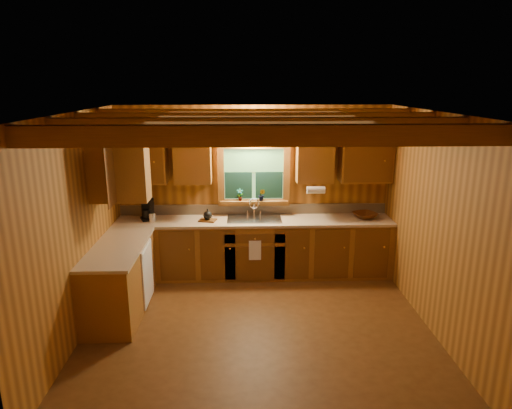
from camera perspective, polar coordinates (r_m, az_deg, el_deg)
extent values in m
plane|color=#593515|center=(5.79, 0.27, -15.12)|extent=(4.20, 4.20, 0.00)
plane|color=brown|center=(5.02, 0.30, 11.48)|extent=(4.20, 4.20, 0.00)
plane|color=brown|center=(7.09, -0.29, 1.93)|extent=(4.20, 0.00, 4.20)
plane|color=brown|center=(3.50, 1.47, -12.39)|extent=(4.20, 0.00, 4.20)
plane|color=brown|center=(5.59, -21.78, -2.81)|extent=(0.00, 3.80, 3.80)
plane|color=brown|center=(5.73, 21.77, -2.39)|extent=(0.00, 3.80, 3.80)
cube|color=brown|center=(3.83, 0.98, 8.70)|extent=(4.20, 0.14, 0.18)
cube|color=brown|center=(4.63, 0.49, 9.81)|extent=(4.20, 0.14, 0.18)
cube|color=brown|center=(5.42, 0.14, 10.59)|extent=(4.20, 0.14, 0.18)
cube|color=brown|center=(6.22, -0.12, 11.17)|extent=(4.20, 0.14, 0.18)
cube|color=brown|center=(7.05, -0.21, -5.56)|extent=(4.20, 0.62, 0.86)
cube|color=brown|center=(6.23, -16.81, -9.11)|extent=(0.62, 1.60, 0.86)
cube|color=tan|center=(6.90, -0.21, -2.06)|extent=(4.20, 0.66, 0.04)
cube|color=tan|center=(6.06, -17.04, -5.23)|extent=(0.64, 1.60, 0.04)
cube|color=tan|center=(7.16, -0.28, -0.60)|extent=(4.20, 0.02, 0.16)
cube|color=white|center=(6.33, -13.53, -8.46)|extent=(0.02, 0.60, 0.80)
cube|color=brown|center=(6.98, -14.41, 5.76)|extent=(0.78, 0.34, 0.78)
cube|color=brown|center=(6.86, -8.00, 5.92)|extent=(0.55, 0.34, 0.78)
cube|color=brown|center=(6.91, 7.44, 6.01)|extent=(0.55, 0.34, 0.78)
cube|color=brown|center=(7.07, 13.72, 5.92)|extent=(0.78, 0.34, 0.78)
cube|color=brown|center=(6.04, -18.63, 4.04)|extent=(0.34, 1.10, 0.78)
cube|color=brown|center=(6.93, -0.29, 7.50)|extent=(1.12, 0.08, 0.10)
cube|color=brown|center=(7.10, -0.28, 0.28)|extent=(1.12, 0.08, 0.10)
cube|color=brown|center=(7.00, -4.47, 3.81)|extent=(0.10, 0.08, 0.80)
cube|color=brown|center=(7.03, 3.88, 3.86)|extent=(0.10, 0.08, 0.80)
cube|color=#3D7A34|center=(7.03, -0.29, 3.90)|extent=(0.92, 0.01, 0.80)
cube|color=#102F27|center=(7.04, -2.23, 2.44)|extent=(0.42, 0.02, 0.42)
cube|color=#102F27|center=(7.06, 1.66, 2.47)|extent=(0.42, 0.02, 0.42)
cylinder|color=black|center=(7.01, -0.28, 4.02)|extent=(0.92, 0.01, 0.01)
cube|color=brown|center=(7.06, -0.27, 0.35)|extent=(1.06, 0.14, 0.04)
cylinder|color=black|center=(6.90, -0.29, 9.39)|extent=(0.08, 0.03, 0.08)
cylinder|color=black|center=(6.84, -1.12, 9.34)|extent=(0.09, 0.17, 0.08)
cylinder|color=black|center=(6.84, 0.57, 9.34)|extent=(0.09, 0.17, 0.08)
sphere|color=#FFE0A5|center=(6.78, -1.63, 8.69)|extent=(0.13, 0.13, 0.13)
sphere|color=#FFE0A5|center=(6.79, 1.10, 8.71)|extent=(0.13, 0.13, 0.13)
cylinder|color=white|center=(6.80, 7.57, 1.83)|extent=(0.27, 0.11, 0.11)
cube|color=white|center=(6.71, -0.13, -5.82)|extent=(0.18, 0.01, 0.30)
cube|color=silver|center=(6.90, -0.22, -1.84)|extent=(0.82, 0.48, 0.02)
cube|color=#262628|center=(6.92, -1.79, -2.36)|extent=(0.34, 0.40, 0.14)
cube|color=#262628|center=(6.93, 1.36, -2.33)|extent=(0.34, 0.40, 0.14)
cylinder|color=silver|center=(7.05, -0.26, -0.59)|extent=(0.04, 0.04, 0.22)
torus|color=silver|center=(6.96, -0.25, 0.14)|extent=(0.16, 0.02, 0.16)
cube|color=black|center=(7.09, -13.54, -1.73)|extent=(0.18, 0.22, 0.03)
cube|color=black|center=(7.11, -13.51, -0.39)|extent=(0.18, 0.08, 0.30)
cube|color=black|center=(6.99, -13.71, 0.44)|extent=(0.18, 0.20, 0.04)
cylinder|color=black|center=(7.04, -13.63, -1.15)|extent=(0.11, 0.11, 0.13)
cylinder|color=silver|center=(6.95, -12.95, -1.58)|extent=(0.11, 0.11, 0.13)
cylinder|color=black|center=(6.91, -13.15, -0.51)|extent=(0.03, 0.03, 0.20)
cylinder|color=black|center=(6.91, -13.02, -0.49)|extent=(0.01, 0.01, 0.20)
cylinder|color=black|center=(6.92, -12.89, -0.47)|extent=(0.03, 0.03, 0.20)
cylinder|color=black|center=(6.92, -12.80, -0.45)|extent=(0.04, 0.05, 0.19)
cube|color=#5F3614|center=(6.86, -6.12, -1.98)|extent=(0.28, 0.23, 0.02)
sphere|color=black|center=(6.84, -6.14, -1.36)|extent=(0.13, 0.13, 0.13)
cylinder|color=black|center=(6.82, -6.16, -0.69)|extent=(0.02, 0.02, 0.04)
imported|color=#48230C|center=(7.16, 13.58, -1.34)|extent=(0.46, 0.46, 0.09)
imported|color=#5F3614|center=(7.02, -2.04, 1.25)|extent=(0.11, 0.08, 0.20)
imported|color=#5F3614|center=(7.01, 0.74, 1.22)|extent=(0.13, 0.12, 0.19)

